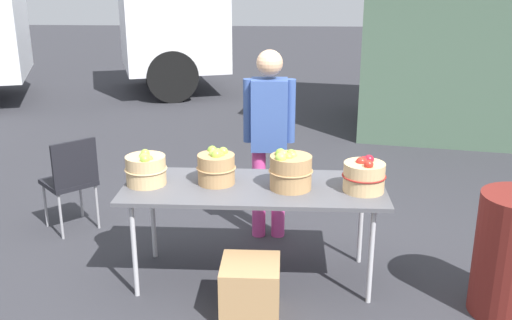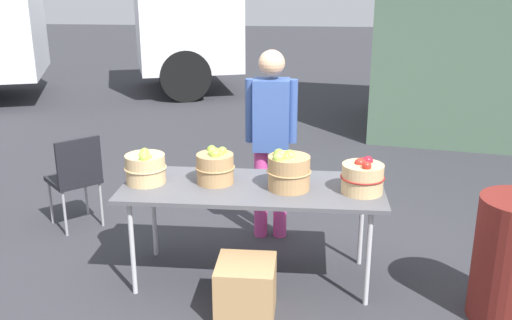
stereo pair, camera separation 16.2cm
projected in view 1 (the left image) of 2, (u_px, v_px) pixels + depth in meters
The scene contains 10 objects.
ground_plane at pixel (254, 277), 4.49m from camera, with size 40.00×40.00×0.00m, color #2D2D33.
market_table at pixel (254, 192), 4.27m from camera, with size 1.90×0.76×0.75m.
apple_basket_green_0 at pixel (146, 169), 4.26m from camera, with size 0.31×0.31×0.26m.
apple_basket_green_1 at pixel (216, 167), 4.28m from camera, with size 0.29×0.29×0.27m.
apple_basket_green_2 at pixel (290, 170), 4.17m from camera, with size 0.32×0.32×0.29m.
apple_basket_red_0 at pixel (364, 176), 4.13m from camera, with size 0.31×0.31×0.26m.
vendor_adult at pixel (269, 131), 4.90m from camera, with size 0.43×0.22×1.63m.
food_kiosk at pixel (476, 33), 8.24m from camera, with size 3.97×3.49×2.74m.
folding_chair at pixel (71, 177), 5.15m from camera, with size 0.57×0.57×0.86m.
produce_crate at pixel (250, 289), 3.95m from camera, with size 0.39×0.39×0.39m, color #A87F51.
Camera 1 is at (0.23, -3.98, 2.26)m, focal length 41.14 mm.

